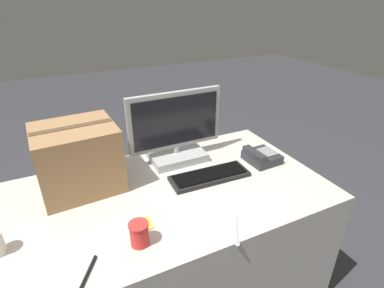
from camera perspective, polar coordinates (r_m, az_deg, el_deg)
The scene contains 9 objects.
office_desk at distance 1.75m, azimuth -7.30°, elevation -19.54°, with size 1.80×0.90×0.74m.
monitor at distance 1.73m, azimuth -3.11°, elevation 1.95°, with size 0.55×0.25×0.41m.
keyboard at distance 1.62m, azimuth 3.37°, elevation -6.08°, with size 0.43×0.17×0.03m.
desk_phone at distance 1.80m, azimuth 13.03°, elevation -2.35°, with size 0.18×0.19×0.08m.
paper_cup_right at distance 1.24m, azimuth -10.01°, elevation -16.48°, with size 0.08×0.08×0.10m.
spoon at distance 1.30m, azimuth 8.57°, elevation -16.70°, with size 0.10×0.15×0.00m.
cardboard_box at distance 1.58m, azimuth -20.86°, elevation -2.48°, with size 0.40×0.35×0.33m.
pen_marker at distance 1.21m, azimuth -19.21°, elevation -22.14°, with size 0.08×0.13×0.01m.
sticky_note_pad at distance 1.34m, azimuth -9.42°, elevation -14.94°, with size 0.08×0.08×0.01m.
Camera 1 is at (-0.33, -1.17, 1.63)m, focal length 28.00 mm.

